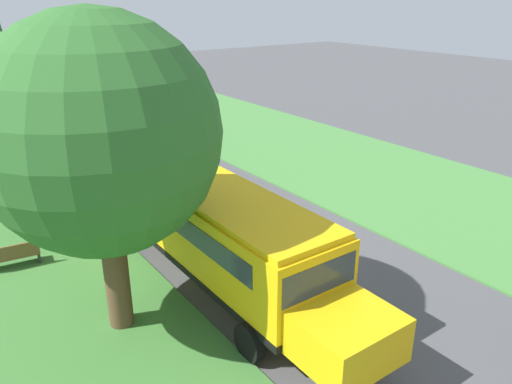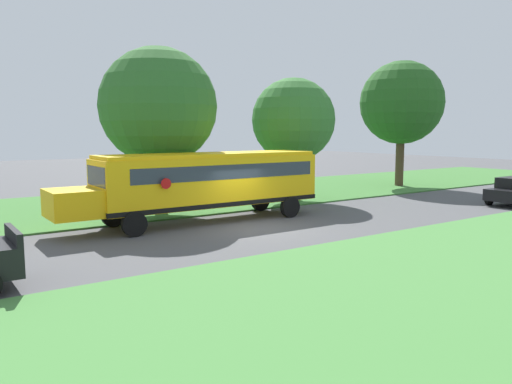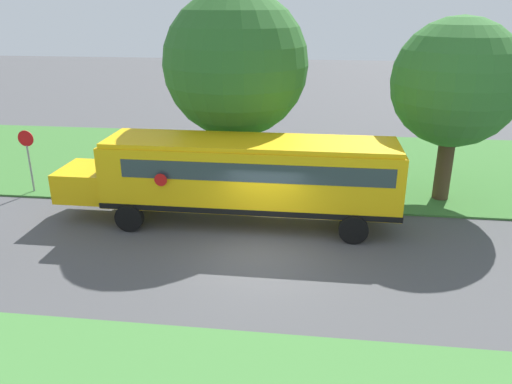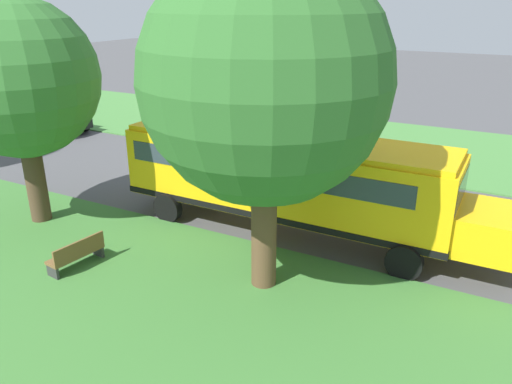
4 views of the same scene
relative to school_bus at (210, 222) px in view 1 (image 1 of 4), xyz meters
name	(u,v)px [view 1 (image 1 of 4)]	position (x,y,z in m)	size (l,w,h in m)	color
ground_plane	(261,243)	(2.66, 0.95, -1.92)	(120.00, 120.00, 0.00)	#4C4C4F
grass_far_side	(418,189)	(11.66, 0.95, -1.89)	(10.00, 80.00, 0.07)	#47843D
school_bus	(210,222)	(0.00, 0.00, 0.00)	(2.84, 12.42, 3.16)	yellow
car_black_nearest	(146,122)	(5.46, 17.17, -1.05)	(2.02, 4.40, 1.56)	black
car_green_middle	(108,105)	(5.46, 23.85, -1.05)	(2.02, 4.40, 1.56)	#236038
car_blue_furthest	(78,91)	(5.46, 31.05, -1.05)	(2.02, 4.40, 1.56)	#283D93
oak_tree_beside_bus	(101,139)	(-3.34, -0.88, 3.38)	(5.80, 5.80, 8.28)	brown
oak_tree_roadside_mid	(20,100)	(-3.37, 7.84, 2.91)	(4.93, 4.93, 7.28)	#4C3826
park_bench	(14,256)	(-5.02, 4.20, -1.45)	(1.65, 0.70, 0.92)	brown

